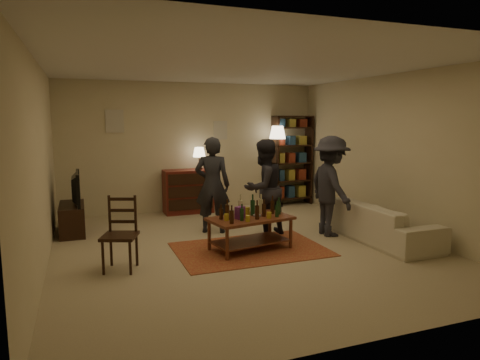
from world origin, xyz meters
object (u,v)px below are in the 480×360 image
sofa (380,222)px  person_right (264,188)px  dining_chair (121,230)px  person_by_sofa (331,186)px  coffee_table (250,221)px  tv_stand (72,211)px  floor_lamp (277,138)px  person_left (212,185)px  dresser (188,190)px  bookshelf (292,159)px

sofa → person_right: 1.95m
dining_chair → person_by_sofa: bearing=28.3°
coffee_table → person_right: 0.90m
tv_stand → dining_chair: bearing=-73.6°
floor_lamp → person_left: (-1.99, -1.62, -0.70)m
tv_stand → coffee_table: bearing=-37.9°
dresser → floor_lamp: size_ratio=0.76×
bookshelf → person_left: bookshelf is taller
tv_stand → floor_lamp: bearing=11.3°
coffee_table → person_by_sofa: person_by_sofa is taller
coffee_table → dresser: size_ratio=0.97×
floor_lamp → sofa: (0.39, -3.05, -1.22)m
coffee_table → sofa: size_ratio=0.63×
bookshelf → person_right: 2.84m
sofa → person_left: size_ratio=1.26×
dining_chair → person_right: size_ratio=0.60×
dining_chair → person_left: bearing=59.6°
bookshelf → dresser: bearing=-178.4°
person_left → person_right: 0.89m
person_right → person_by_sofa: 1.12m
floor_lamp → person_left: floor_lamp is taller
tv_stand → person_left: bearing=-18.7°
floor_lamp → bookshelf: bearing=16.6°
coffee_table → tv_stand: bearing=142.1°
dresser → floor_lamp: floor_lamp is taller
dresser → floor_lamp: 2.26m
sofa → floor_lamp: bearing=7.3°
person_left → person_by_sofa: person_by_sofa is taller
person_right → person_by_sofa: bearing=140.6°
person_left → person_right: size_ratio=1.02×
dining_chair → tv_stand: 2.20m
floor_lamp → sofa: bearing=-82.7°
tv_stand → dresser: bearing=22.1°
bookshelf → sofa: (-0.05, -3.18, -0.73)m
person_by_sofa → bookshelf: bearing=-10.4°
dresser → person_by_sofa: size_ratio=0.82×
floor_lamp → person_by_sofa: floor_lamp is taller
person_left → person_right: bearing=168.3°
tv_stand → floor_lamp: floor_lamp is taller
bookshelf → sofa: size_ratio=0.97×
tv_stand → person_by_sofa: size_ratio=0.63×
sofa → person_by_sofa: bearing=45.8°
dining_chair → tv_stand: bearing=126.9°
bookshelf → sofa: 3.26m
coffee_table → tv_stand: tv_stand is taller
person_left → coffee_table: bearing=124.8°
dresser → sofa: bearing=-52.5°
dining_chair → person_by_sofa: (3.44, 0.47, 0.32)m
person_right → coffee_table: bearing=31.1°
dresser → floor_lamp: bearing=-1.8°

